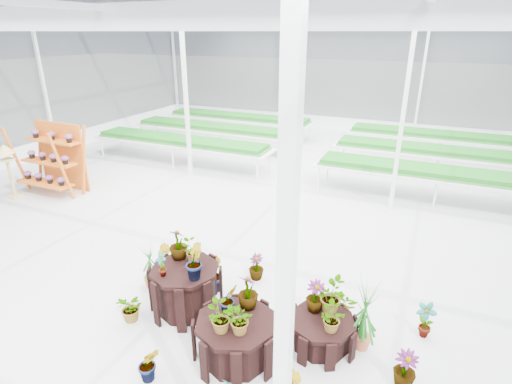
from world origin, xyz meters
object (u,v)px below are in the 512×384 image
at_px(plinth_low, 321,332).
at_px(shelf_rack, 50,160).
at_px(plinth_tall, 186,289).
at_px(bird_table, 10,172).
at_px(plinth_mid, 236,339).

height_order(plinth_low, shelf_rack, shelf_rack).
height_order(plinth_tall, bird_table, bird_table).
height_order(plinth_tall, plinth_mid, plinth_tall).
relative_size(plinth_tall, shelf_rack, 0.59).
relative_size(plinth_mid, plinth_low, 1.18).
xyz_separation_m(plinth_tall, plinth_low, (2.20, 0.10, -0.16)).
relative_size(plinth_tall, plinth_low, 1.15).
xyz_separation_m(plinth_low, shelf_rack, (-8.38, 2.71, 0.73)).
bearing_deg(plinth_mid, plinth_low, 34.99).
distance_m(plinth_tall, plinth_low, 2.21).
bearing_deg(shelf_rack, plinth_low, -17.80).
height_order(plinth_mid, bird_table, bird_table).
bearing_deg(shelf_rack, plinth_mid, -24.68).
xyz_separation_m(plinth_tall, shelf_rack, (-6.18, 2.81, 0.57)).
bearing_deg(shelf_rack, plinth_tall, -24.32).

